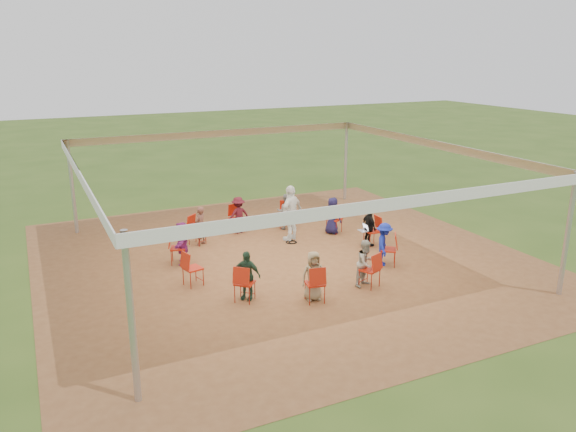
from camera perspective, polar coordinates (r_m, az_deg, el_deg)
name	(u,v)px	position (r m, az deg, el deg)	size (l,w,h in m)	color
ground	(283,259)	(15.83, -0.48, -4.39)	(80.00, 80.00, 0.00)	#375219
dirt_patch	(283,259)	(15.83, -0.48, -4.37)	(13.00, 13.00, 0.00)	brown
tent	(283,177)	(15.15, -0.51, 4.03)	(10.33, 10.33, 3.00)	#B2B2B7
chair_0	(372,231)	(16.95, 8.57, -1.54)	(0.42, 0.44, 0.90)	#B71E0B
chair_1	(334,219)	(18.02, 4.72, -0.33)	(0.42, 0.44, 0.90)	#B71E0B
chair_2	(286,215)	(18.43, -0.22, 0.11)	(0.42, 0.44, 0.90)	#B71E0B
chair_3	(237,219)	(18.10, -5.22, -0.26)	(0.42, 0.44, 0.90)	#B71E0B
chair_4	(197,230)	(17.09, -9.23, -1.42)	(0.42, 0.44, 0.90)	#B71E0B
chair_5	(178,248)	(15.63, -11.10, -3.22)	(0.42, 0.44, 0.90)	#B71E0B
chair_6	(193,268)	(14.14, -9.65, -5.28)	(0.42, 0.44, 0.90)	#B71E0B
chair_7	(245,283)	(13.14, -4.43, -6.81)	(0.42, 0.44, 0.90)	#B71E0B
chair_8	(315,284)	(13.08, 2.75, -6.88)	(0.42, 0.44, 0.90)	#B71E0B
chair_9	(370,270)	(14.00, 8.30, -5.44)	(0.42, 0.44, 0.90)	#B71E0B
chair_10	(388,250)	(15.47, 10.15, -3.38)	(0.42, 0.44, 0.90)	#B71E0B
person_seated_0	(369,227)	(16.84, 8.24, -1.11)	(0.69, 0.36, 1.19)	black
person_seated_1	(332,216)	(17.88, 4.54, 0.04)	(0.58, 0.32, 1.19)	#171438
person_seated_2	(286,212)	(18.27, -0.23, 0.46)	(0.58, 0.33, 1.19)	slate
person_seated_3	(238,215)	(17.95, -5.06, 0.10)	(0.77, 0.38, 1.19)	#460F19
person_seated_4	(200,226)	(16.98, -8.92, -1.00)	(0.43, 0.28, 1.19)	brown
person_seated_5	(182,243)	(15.58, -10.69, -2.69)	(1.10, 0.41, 1.19)	#862273
person_seated_6	(246,275)	(13.19, -4.25, -6.02)	(0.69, 0.36, 1.19)	#23432F
person_seated_7	(313,276)	(13.13, 2.60, -6.09)	(0.58, 0.32, 1.19)	#8E7D58
person_seated_8	(366,263)	(14.01, 7.92, -4.76)	(0.58, 0.33, 1.19)	#A09D8C
person_seated_9	(384,244)	(15.42, 9.73, -2.84)	(0.77, 0.38, 1.19)	#12229A
standing_person	(291,213)	(17.15, 0.32, 0.32)	(1.01, 0.52, 1.72)	white
cable_coil	(292,242)	(17.13, 0.38, -2.67)	(0.39, 0.39, 0.03)	black
laptop	(364,229)	(16.77, 7.75, -1.29)	(0.25, 0.31, 0.21)	#B7B7BC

